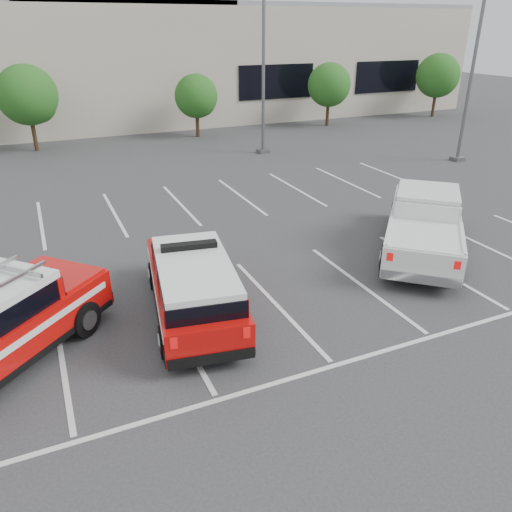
{
  "coord_description": "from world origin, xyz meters",
  "views": [
    {
      "loc": [
        -5.17,
        -10.22,
        6.72
      ],
      "look_at": [
        -0.16,
        0.98,
        1.05
      ],
      "focal_mm": 35.0,
      "sensor_mm": 36.0,
      "label": 1
    }
  ],
  "objects_px": {
    "tree_mid_right": "(197,98)",
    "fire_chief_suv": "(194,290)",
    "white_pickup": "(424,228)",
    "light_pole_right": "(474,59)",
    "tree_mid_left": "(29,97)",
    "tree_far_right": "(438,77)",
    "light_pole_mid": "(263,57)",
    "convention_building": "(94,55)",
    "tree_right": "(330,86)"
  },
  "relations": [
    {
      "from": "tree_mid_right",
      "to": "fire_chief_suv",
      "type": "bearing_deg",
      "value": -108.44
    },
    {
      "from": "white_pickup",
      "to": "tree_mid_right",
      "type": "bearing_deg",
      "value": 134.32
    },
    {
      "from": "light_pole_right",
      "to": "tree_mid_left",
      "type": "bearing_deg",
      "value": 150.05
    },
    {
      "from": "tree_mid_left",
      "to": "tree_mid_right",
      "type": "xyz_separation_m",
      "value": [
        10.0,
        -0.0,
        -0.54
      ]
    },
    {
      "from": "tree_far_right",
      "to": "light_pole_mid",
      "type": "height_order",
      "value": "light_pole_mid"
    },
    {
      "from": "light_pole_right",
      "to": "fire_chief_suv",
      "type": "relative_size",
      "value": 1.89
    },
    {
      "from": "tree_mid_right",
      "to": "light_pole_right",
      "type": "xyz_separation_m",
      "value": [
        10.91,
        -12.05,
        2.68
      ]
    },
    {
      "from": "tree_mid_left",
      "to": "tree_mid_right",
      "type": "distance_m",
      "value": 10.01
    },
    {
      "from": "tree_far_right",
      "to": "tree_mid_left",
      "type": "bearing_deg",
      "value": 180.0
    },
    {
      "from": "tree_far_right",
      "to": "light_pole_right",
      "type": "distance_m",
      "value": 15.24
    },
    {
      "from": "convention_building",
      "to": "fire_chief_suv",
      "type": "relative_size",
      "value": 11.06
    },
    {
      "from": "tree_mid_left",
      "to": "white_pickup",
      "type": "distance_m",
      "value": 23.54
    },
    {
      "from": "light_pole_mid",
      "to": "fire_chief_suv",
      "type": "distance_m",
      "value": 18.62
    },
    {
      "from": "light_pole_mid",
      "to": "convention_building",
      "type": "bearing_deg",
      "value": 113.26
    },
    {
      "from": "convention_building",
      "to": "tree_far_right",
      "type": "height_order",
      "value": "convention_building"
    },
    {
      "from": "tree_far_right",
      "to": "white_pickup",
      "type": "height_order",
      "value": "tree_far_right"
    },
    {
      "from": "tree_mid_right",
      "to": "light_pole_mid",
      "type": "bearing_deg",
      "value": -72.48
    },
    {
      "from": "tree_mid_right",
      "to": "light_pole_right",
      "type": "relative_size",
      "value": 0.39
    },
    {
      "from": "tree_mid_right",
      "to": "fire_chief_suv",
      "type": "distance_m",
      "value": 22.89
    },
    {
      "from": "light_pole_right",
      "to": "tree_right",
      "type": "bearing_deg",
      "value": 94.31
    },
    {
      "from": "tree_far_right",
      "to": "fire_chief_suv",
      "type": "height_order",
      "value": "tree_far_right"
    },
    {
      "from": "fire_chief_suv",
      "to": "white_pickup",
      "type": "height_order",
      "value": "white_pickup"
    },
    {
      "from": "white_pickup",
      "to": "fire_chief_suv",
      "type": "bearing_deg",
      "value": -131.76
    },
    {
      "from": "tree_mid_left",
      "to": "tree_right",
      "type": "distance_m",
      "value": 20.0
    },
    {
      "from": "tree_mid_left",
      "to": "fire_chief_suv",
      "type": "xyz_separation_m",
      "value": [
        2.78,
        -21.65,
        -2.29
      ]
    },
    {
      "from": "light_pole_right",
      "to": "light_pole_mid",
      "type": "bearing_deg",
      "value": 146.31
    },
    {
      "from": "tree_right",
      "to": "white_pickup",
      "type": "height_order",
      "value": "tree_right"
    },
    {
      "from": "fire_chief_suv",
      "to": "tree_mid_left",
      "type": "bearing_deg",
      "value": 106.62
    },
    {
      "from": "light_pole_right",
      "to": "white_pickup",
      "type": "height_order",
      "value": "light_pole_right"
    },
    {
      "from": "tree_mid_right",
      "to": "tree_right",
      "type": "distance_m",
      "value": 10.0
    },
    {
      "from": "light_pole_mid",
      "to": "white_pickup",
      "type": "distance_m",
      "value": 15.42
    },
    {
      "from": "tree_mid_right",
      "to": "tree_far_right",
      "type": "relative_size",
      "value": 0.82
    },
    {
      "from": "tree_mid_right",
      "to": "fire_chief_suv",
      "type": "height_order",
      "value": "tree_mid_right"
    },
    {
      "from": "fire_chief_suv",
      "to": "tree_far_right",
      "type": "bearing_deg",
      "value": 47.8
    },
    {
      "from": "light_pole_right",
      "to": "white_pickup",
      "type": "bearing_deg",
      "value": -139.09
    },
    {
      "from": "tree_mid_right",
      "to": "tree_far_right",
      "type": "xyz_separation_m",
      "value": [
        20.0,
        0.0,
        0.54
      ]
    },
    {
      "from": "tree_mid_left",
      "to": "light_pole_mid",
      "type": "distance_m",
      "value": 13.53
    },
    {
      "from": "light_pole_right",
      "to": "white_pickup",
      "type": "distance_m",
      "value": 14.04
    },
    {
      "from": "convention_building",
      "to": "tree_mid_left",
      "type": "height_order",
      "value": "convention_building"
    },
    {
      "from": "tree_mid_left",
      "to": "tree_far_right",
      "type": "xyz_separation_m",
      "value": [
        30.0,
        0.0,
        0.0
      ]
    },
    {
      "from": "tree_right",
      "to": "white_pickup",
      "type": "distance_m",
      "value": 22.8
    },
    {
      "from": "tree_mid_right",
      "to": "tree_far_right",
      "type": "height_order",
      "value": "tree_far_right"
    },
    {
      "from": "tree_right",
      "to": "light_pole_mid",
      "type": "height_order",
      "value": "light_pole_mid"
    },
    {
      "from": "convention_building",
      "to": "white_pickup",
      "type": "distance_m",
      "value": 31.38
    },
    {
      "from": "convention_building",
      "to": "tree_mid_right",
      "type": "distance_m",
      "value": 11.2
    },
    {
      "from": "tree_mid_left",
      "to": "tree_right",
      "type": "xyz_separation_m",
      "value": [
        20.0,
        -0.0,
        -0.27
      ]
    },
    {
      "from": "tree_mid_left",
      "to": "light_pole_mid",
      "type": "relative_size",
      "value": 0.47
    },
    {
      "from": "convention_building",
      "to": "fire_chief_suv",
      "type": "xyz_separation_m",
      "value": [
        -2.31,
        -31.47,
        -3.97
      ]
    },
    {
      "from": "tree_mid_right",
      "to": "white_pickup",
      "type": "bearing_deg",
      "value": -87.7
    },
    {
      "from": "tree_mid_right",
      "to": "light_pole_mid",
      "type": "distance_m",
      "value": 6.88
    }
  ]
}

